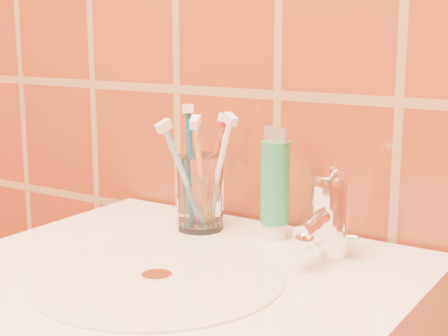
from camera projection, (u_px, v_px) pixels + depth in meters
The scene contains 8 objects.
glass_tumbler at pixel (200, 193), 0.99m from camera, with size 0.07×0.07×0.11m, color white.
toothpaste_tube at pixel (275, 188), 0.94m from camera, with size 0.04×0.04×0.16m.
faucet at pixel (328, 209), 0.87m from camera, with size 0.05×0.11×0.12m.
toothbrush_0 at pixel (211, 171), 1.01m from camera, with size 0.04×0.07×0.17m, color #A93324, non-canonical shape.
toothbrush_1 at pixel (191, 167), 0.99m from camera, with size 0.05×0.04×0.19m, color #0D5574, non-canonical shape.
toothbrush_2 at pixel (185, 178), 0.96m from camera, with size 0.04×0.09×0.17m, color #7DB6DE, non-canonical shape.
toothbrush_3 at pixel (201, 176), 0.96m from camera, with size 0.04×0.08×0.18m, color orange, non-canonical shape.
toothbrush_4 at pixel (217, 174), 0.96m from camera, with size 0.08×0.05×0.18m, color white, non-canonical shape.
Camera 1 is at (0.48, 0.31, 1.14)m, focal length 55.00 mm.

